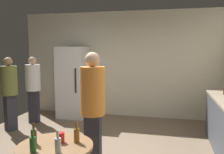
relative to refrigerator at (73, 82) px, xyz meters
The scene contains 10 objects.
wall_back 1.33m from the refrigerator, 20.06° to the left, with size 5.32×0.06×2.70m, color silver.
refrigerator is the anchor object (origin of this frame).
beer_bottle_amber 3.62m from the refrigerator, 66.77° to the right, with size 0.06×0.06×0.23m.
beer_bottle_brown 3.62m from the refrigerator, 73.88° to the right, with size 0.06×0.06×0.23m.
beer_bottle_green 3.82m from the refrigerator, 73.20° to the right, with size 0.06×0.06×0.23m.
beer_bottle_clear 3.87m from the refrigerator, 69.52° to the right, with size 0.06×0.06×0.23m.
plastic_cup_red 3.59m from the refrigerator, 69.48° to the right, with size 0.08×0.08×0.11m, color red.
person_in_white_shirt 0.99m from the refrigerator, 136.75° to the right, with size 0.38×0.38×1.57m.
person_in_olive_shirt 1.58m from the refrigerator, 124.84° to the right, with size 0.46×0.46×1.57m.
person_in_orange_shirt 2.92m from the refrigerator, 62.06° to the right, with size 0.37×0.37×1.70m.
Camera 1 is at (1.19, -3.45, 1.73)m, focal length 38.29 mm.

